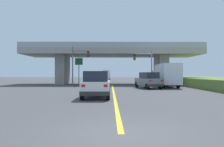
{
  "coord_description": "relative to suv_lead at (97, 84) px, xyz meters",
  "views": [
    {
      "loc": [
        -0.33,
        -6.15,
        1.82
      ],
      "look_at": [
        -0.16,
        13.36,
        1.86
      ],
      "focal_mm": 32.81,
      "sensor_mm": 36.0,
      "label": 1
    }
  ],
  "objects": [
    {
      "name": "traffic_signal_farside",
      "position": [
        -3.87,
        15.22,
        2.75
      ],
      "size": [
        2.61,
        0.36,
        5.96
      ],
      "color": "#56595E",
      "rests_on": "ground"
    },
    {
      "name": "lane_divider_stripe",
      "position": [
        1.38,
        4.15,
        -1.01
      ],
      "size": [
        0.2,
        27.86,
        0.01
      ],
      "primitive_type": "cube",
      "color": "yellow",
      "rests_on": "ground"
    },
    {
      "name": "suv_lead",
      "position": [
        0.0,
        0.0,
        0.0
      ],
      "size": [
        2.05,
        4.83,
        2.02
      ],
      "color": "silver",
      "rests_on": "ground"
    },
    {
      "name": "highway_sign",
      "position": [
        -4.4,
        19.61,
        2.4
      ],
      "size": [
        1.35,
        0.17,
        4.73
      ],
      "color": "slate",
      "rests_on": "ground"
    },
    {
      "name": "ground",
      "position": [
        1.38,
        21.18,
        -1.02
      ],
      "size": [
        160.0,
        160.0,
        0.0
      ],
      "primitive_type": "plane",
      "color": "#424244"
    },
    {
      "name": "overpass_bridge",
      "position": [
        1.38,
        21.18,
        3.91
      ],
      "size": [
        30.7,
        8.3,
        7.02
      ],
      "color": "gray",
      "rests_on": "ground"
    },
    {
      "name": "traffic_signal_nearside",
      "position": [
        6.49,
        15.53,
        2.49
      ],
      "size": [
        2.9,
        0.36,
        5.49
      ],
      "color": "slate",
      "rests_on": "ground"
    },
    {
      "name": "suv_crossing",
      "position": [
        5.84,
        9.78,
        -0.0
      ],
      "size": [
        2.92,
        5.0,
        2.02
      ],
      "rotation": [
        0.0,
        0.0,
        0.23
      ],
      "color": "slate",
      "rests_on": "ground"
    },
    {
      "name": "box_truck",
      "position": [
        8.74,
        12.13,
        0.63
      ],
      "size": [
        2.33,
        7.24,
        3.14
      ],
      "color": "silver",
      "rests_on": "ground"
    },
    {
      "name": "semi_truck_distant",
      "position": [
        -0.09,
        48.7,
        0.57
      ],
      "size": [
        2.33,
        7.33,
        2.98
      ],
      "color": "red",
      "rests_on": "ground"
    }
  ]
}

